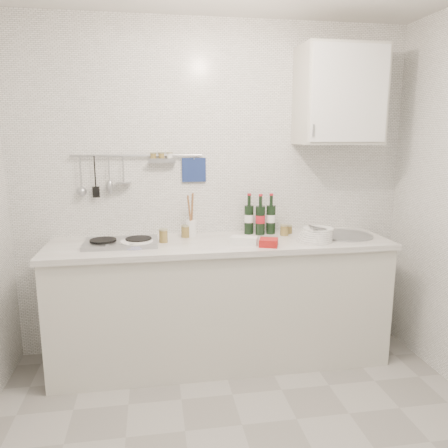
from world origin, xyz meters
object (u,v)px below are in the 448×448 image
object	(u,v)px
utensil_crock	(191,226)
wine_bottles	(260,214)
plate_stack_hob	(136,243)
wall_cabinet	(339,96)
plate_stack_sink	(316,235)

from	to	relation	value
utensil_crock	wine_bottles	bearing A→B (deg)	-0.15
plate_stack_hob	wine_bottles	world-z (taller)	wine_bottles
wall_cabinet	plate_stack_sink	xyz separation A→B (m)	(-0.22, -0.22, -0.98)
wine_bottles	utensil_crock	bearing A→B (deg)	179.85
plate_stack_sink	utensil_crock	xyz separation A→B (m)	(-0.88, 0.28, 0.03)
wall_cabinet	wine_bottles	distance (m)	1.04
wall_cabinet	utensil_crock	world-z (taller)	wall_cabinet
plate_stack_sink	wine_bottles	xyz separation A→B (m)	(-0.35, 0.28, 0.11)
plate_stack_hob	wall_cabinet	bearing A→B (deg)	6.45
plate_stack_hob	utensil_crock	world-z (taller)	utensil_crock
plate_stack_sink	utensil_crock	world-z (taller)	utensil_crock
wall_cabinet	plate_stack_hob	world-z (taller)	wall_cabinet
utensil_crock	wall_cabinet	bearing A→B (deg)	-3.12
wine_bottles	utensil_crock	distance (m)	0.54
wall_cabinet	plate_stack_sink	world-z (taller)	wall_cabinet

